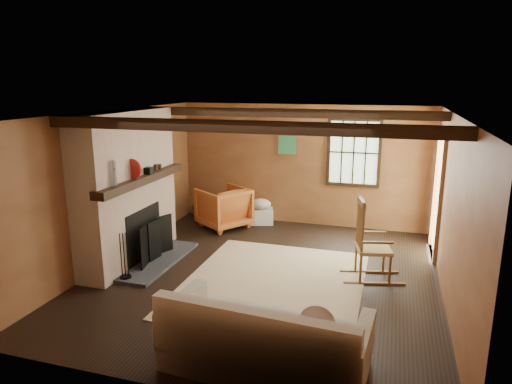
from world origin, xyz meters
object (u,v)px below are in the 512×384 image
(laundry_basket, at_px, (261,216))
(armchair, at_px, (224,207))
(fireplace, at_px, (129,194))
(rocking_chair, at_px, (370,246))
(sofa, at_px, (264,344))

(laundry_basket, height_order, armchair, armchair)
(fireplace, height_order, armchair, fireplace)
(fireplace, distance_m, armchair, 2.30)
(laundry_basket, distance_m, armchair, 0.82)
(fireplace, relative_size, rocking_chair, 1.97)
(sofa, distance_m, armchair, 4.72)
(fireplace, xyz_separation_m, armchair, (0.81, 2.03, -0.70))
(sofa, bearing_deg, rocking_chair, 75.51)
(rocking_chair, distance_m, sofa, 2.72)
(fireplace, height_order, laundry_basket, fireplace)
(fireplace, bearing_deg, armchair, 68.25)
(laundry_basket, bearing_deg, sofa, -73.26)
(fireplace, height_order, rocking_chair, fireplace)
(laundry_basket, bearing_deg, rocking_chair, -42.99)
(fireplace, bearing_deg, rocking_chair, 5.46)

